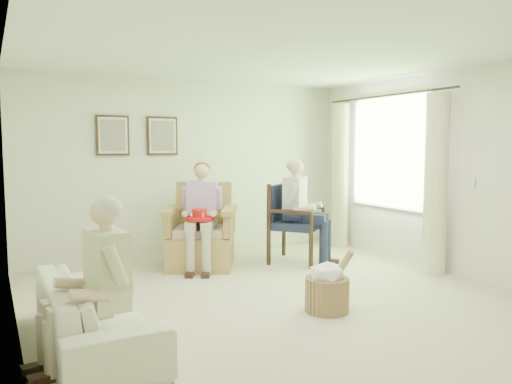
% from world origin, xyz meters
% --- Properties ---
extents(floor, '(5.50, 5.50, 0.00)m').
position_xyz_m(floor, '(0.00, 0.00, 0.00)').
color(floor, beige).
rests_on(floor, ground).
extents(back_wall, '(5.00, 0.04, 2.60)m').
position_xyz_m(back_wall, '(0.00, 2.75, 1.30)').
color(back_wall, silver).
rests_on(back_wall, ground).
extents(left_wall, '(0.04, 5.50, 2.60)m').
position_xyz_m(left_wall, '(-2.50, 0.00, 1.30)').
color(left_wall, silver).
rests_on(left_wall, ground).
extents(right_wall, '(0.04, 5.50, 2.60)m').
position_xyz_m(right_wall, '(2.50, 0.00, 1.30)').
color(right_wall, silver).
rests_on(right_wall, ground).
extents(ceiling, '(5.00, 5.50, 0.02)m').
position_xyz_m(ceiling, '(0.00, 0.00, 2.60)').
color(ceiling, white).
rests_on(ceiling, back_wall).
extents(window, '(0.13, 2.50, 1.63)m').
position_xyz_m(window, '(2.46, 1.20, 1.58)').
color(window, '#2D6B23').
rests_on(window, right_wall).
extents(curtain_left, '(0.34, 0.34, 2.30)m').
position_xyz_m(curtain_left, '(2.33, 0.22, 1.15)').
color(curtain_left, beige).
rests_on(curtain_left, ground).
extents(curtain_right, '(0.34, 0.34, 2.30)m').
position_xyz_m(curtain_right, '(2.33, 2.18, 1.15)').
color(curtain_right, beige).
rests_on(curtain_right, ground).
extents(framed_print_left, '(0.45, 0.05, 0.55)m').
position_xyz_m(framed_print_left, '(-1.15, 2.71, 1.78)').
color(framed_print_left, '#382114').
rests_on(framed_print_left, back_wall).
extents(framed_print_right, '(0.45, 0.05, 0.55)m').
position_xyz_m(framed_print_right, '(-0.45, 2.71, 1.78)').
color(framed_print_right, '#382114').
rests_on(framed_print_right, back_wall).
extents(wicker_armchair, '(0.89, 0.88, 1.13)m').
position_xyz_m(wicker_armchair, '(-0.18, 1.99, 0.36)').
color(wicker_armchair, tan).
rests_on(wicker_armchair, ground).
extents(wood_armchair, '(0.71, 0.66, 1.09)m').
position_xyz_m(wood_armchair, '(1.13, 1.69, 0.60)').
color(wood_armchair, black).
rests_on(wood_armchair, ground).
extents(sofa, '(1.92, 0.75, 0.56)m').
position_xyz_m(sofa, '(-1.95, -0.12, 0.28)').
color(sofa, silver).
rests_on(sofa, ground).
extents(person_wicker, '(0.40, 0.63, 1.40)m').
position_xyz_m(person_wicker, '(-0.18, 1.84, 0.83)').
color(person_wicker, '#BDB298').
rests_on(person_wicker, ground).
extents(person_dark, '(0.40, 0.63, 1.43)m').
position_xyz_m(person_dark, '(1.13, 1.51, 0.85)').
color(person_dark, '#1A1E39').
rests_on(person_dark, ground).
extents(person_sofa, '(0.42, 0.62, 1.23)m').
position_xyz_m(person_sofa, '(-1.95, -0.50, 0.69)').
color(person_sofa, beige).
rests_on(person_sofa, ground).
extents(red_hat, '(0.35, 0.35, 0.14)m').
position_xyz_m(red_hat, '(-0.31, 1.68, 0.74)').
color(red_hat, red).
rests_on(red_hat, person_wicker).
extents(hatbox, '(0.49, 0.49, 0.64)m').
position_xyz_m(hatbox, '(0.24, -0.34, 0.25)').
color(hatbox, tan).
rests_on(hatbox, ground).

